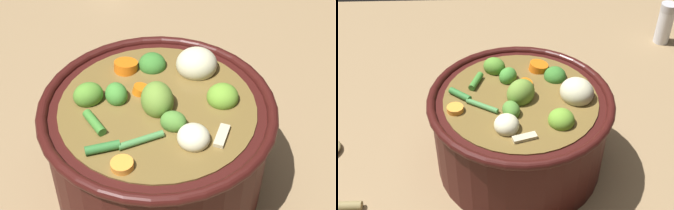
% 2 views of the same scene
% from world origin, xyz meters
% --- Properties ---
extents(ground_plane, '(1.10, 1.10, 0.00)m').
position_xyz_m(ground_plane, '(0.00, 0.00, 0.00)').
color(ground_plane, '#8C704C').
extents(cooking_pot, '(0.26, 0.26, 0.15)m').
position_xyz_m(cooking_pot, '(0.00, 0.00, 0.07)').
color(cooking_pot, '#38110F').
rests_on(cooking_pot, ground_plane).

